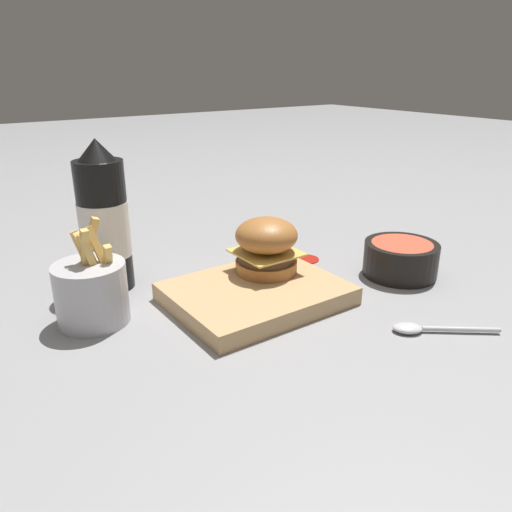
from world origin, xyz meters
TOP-DOWN VIEW (x-y plane):
  - ground_plane at (0.00, 0.00)m, footprint 6.00×6.00m
  - serving_board at (-0.03, -0.01)m, footprint 0.26×0.21m
  - burger at (-0.08, -0.05)m, footprint 0.10×0.10m
  - ketchup_bottle at (0.14, -0.20)m, footprint 0.08×0.08m
  - fries_basket at (0.20, -0.09)m, footprint 0.10×0.10m
  - side_bowl at (-0.31, 0.05)m, footprint 0.13×0.13m
  - spoon at (-0.17, 0.21)m, footprint 0.13×0.11m
  - ketchup_puddle at (-0.22, -0.10)m, footprint 0.05×0.05m

SIDE VIEW (x-z plane):
  - ground_plane at x=0.00m, z-range 0.00..0.00m
  - ketchup_puddle at x=-0.22m, z-range 0.00..0.00m
  - spoon at x=-0.17m, z-range 0.00..0.01m
  - serving_board at x=-0.03m, z-range 0.00..0.03m
  - side_bowl at x=-0.31m, z-range 0.00..0.06m
  - fries_basket at x=0.20m, z-range -0.03..0.12m
  - burger at x=-0.08m, z-range 0.03..0.12m
  - ketchup_bottle at x=0.14m, z-range -0.01..0.24m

